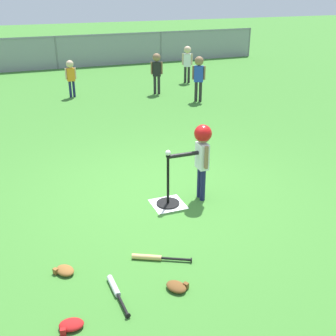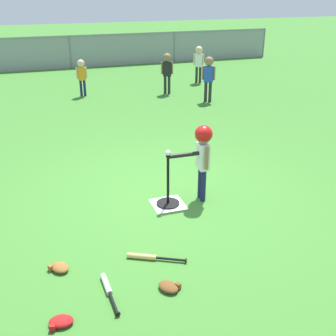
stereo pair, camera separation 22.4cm
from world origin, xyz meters
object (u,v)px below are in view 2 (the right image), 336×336
Objects in this scene: batting_tee at (168,197)px; spare_bat_wood at (148,257)px; glove_by_plate at (169,287)px; batter_child at (202,148)px; glove_tossed_aside at (61,322)px; fielder_deep_left at (199,59)px; glove_near_bats at (60,267)px; fielder_near_right at (209,73)px; spare_bat_silver at (108,288)px; fielder_near_left at (167,68)px; fielder_deep_right at (82,73)px; baseball_on_tee at (168,153)px.

batting_tee is 1.28m from spare_bat_wood.
glove_by_plate is at bearing -84.29° from spare_bat_wood.
batter_child is 2.87m from glove_tossed_aside.
glove_near_bats is at bearing -121.90° from fielder_deep_left.
fielder_near_right is 7.33m from glove_near_bats.
glove_by_plate is at bearing -17.85° from spare_bat_silver.
spare_bat_wood is at bearing 95.71° from glove_by_plate.
spare_bat_wood is (-2.68, -7.13, -0.68)m from fielder_near_left.
glove_near_bats is at bearing -126.58° from fielder_near_right.
fielder_deep_left reaches higher than fielder_deep_right.
glove_by_plate is (0.05, -0.55, 0.01)m from spare_bat_wood.
glove_tossed_aside is at bearing -123.57° from fielder_near_right.
baseball_on_tee is 0.12× the size of spare_bat_silver.
spare_bat_silver is at bearing -127.81° from batting_tee.
fielder_near_left reaches higher than glove_tossed_aside.
fielder_near_left reaches higher than fielder_deep_left.
batting_tee is 6.54m from fielder_deep_right.
batting_tee is at bearing -119.73° from fielder_near_right.
batting_tee is at bearing 179.04° from batter_child.
batter_child reaches higher than batting_tee.
glove_near_bats is at bearing 130.80° from spare_bat_silver.
glove_tossed_aside is at bearing -132.47° from baseball_on_tee.
glove_near_bats is at bearing 172.42° from spare_bat_wood.
glove_tossed_aside is (-1.63, -1.78, -0.09)m from batting_tee.
fielder_deep_right is at bearing 87.35° from glove_by_plate.
fielder_near_left is at bearing 64.66° from glove_tossed_aside.
fielder_near_left reaches higher than glove_near_bats.
fielder_deep_left is at bearing 58.10° from glove_near_bats.
baseball_on_tee is 6.52m from fielder_deep_right.
fielder_near_right reaches higher than glove_near_bats.
baseball_on_tee is at bearing -119.73° from fielder_near_right.
batting_tee is at bearing 47.53° from glove_tossed_aside.
fielder_deep_right is 1.64× the size of spare_bat_silver.
spare_bat_silver is (-1.15, -1.48, -0.74)m from baseball_on_tee.
glove_near_bats is (-1.00, 0.67, 0.00)m from glove_by_plate.
fielder_deep_right reaches higher than baseball_on_tee.
fielder_near_left is (-0.72, 1.15, -0.03)m from fielder_near_right.
fielder_deep_right is at bearing -171.67° from fielder_deep_left.
glove_tossed_aside is at bearing -173.51° from glove_by_plate.
fielder_near_left is at bearing 69.38° from spare_bat_wood.
spare_bat_silver is at bearing -96.82° from fielder_deep_right.
spare_bat_wood is (-0.43, -7.63, -0.60)m from fielder_deep_right.
batting_tee is 2.42m from glove_tossed_aside.
glove_by_plate is at bearing -117.14° from fielder_near_right.
glove_tossed_aside is (-5.07, -8.83, -0.68)m from fielder_deep_left.
fielder_deep_left is 10.20m from glove_tossed_aside.
fielder_deep_left is at bearing 64.00° from baseball_on_tee.
batter_child reaches higher than glove_tossed_aside.
glove_tossed_aside is (-4.41, -6.65, -0.71)m from fielder_near_right.
fielder_deep_right is 3.64× the size of glove_near_bats.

